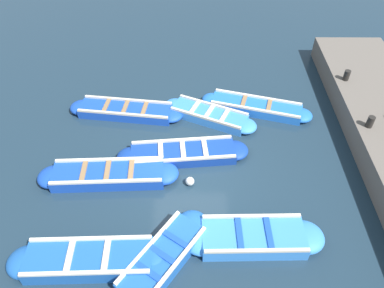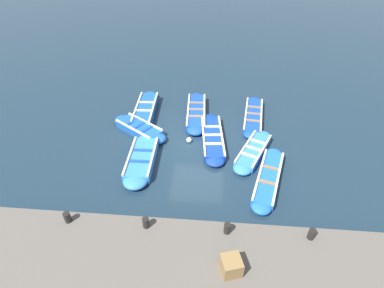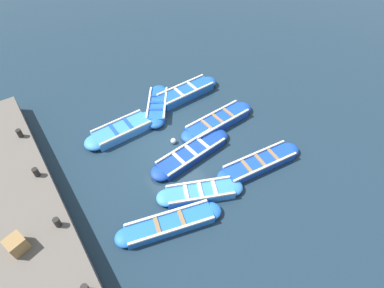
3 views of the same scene
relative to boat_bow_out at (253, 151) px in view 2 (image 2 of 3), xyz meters
name	(u,v)px [view 2 (image 2 of 3)]	position (x,y,z in m)	size (l,w,h in m)	color
ground_plane	(198,143)	(0.58, 2.38, -0.15)	(120.00, 120.00, 0.00)	#1C303F
boat_bow_out	(253,151)	(0.00, 0.00, 0.00)	(3.24, 1.98, 0.36)	#3884E0
boat_far_corner	(142,159)	(-0.94, 4.56, 0.03)	(3.43, 1.07, 0.43)	#3884E0
boat_outer_left	(196,112)	(2.85, 2.61, 0.03)	(3.92, 1.03, 0.41)	#1947B7
boat_end_of_row	(253,116)	(2.75, -0.21, 0.00)	(3.87, 1.21, 0.36)	#1947B7
boat_near_quay	(212,138)	(0.81, 1.75, 0.00)	(3.94, 1.19, 0.36)	navy
boat_stern_in	(268,178)	(-1.58, -0.44, 0.00)	(3.77, 1.68, 0.36)	blue
boat_broadside	(139,129)	(1.18, 5.13, 0.03)	(2.42, 3.00, 0.42)	#1E59AD
boat_drifting	(146,110)	(2.84, 5.18, 0.05)	(3.76, 1.03, 0.46)	#1E59AD
quay_wall	(183,266)	(-5.52, 2.38, 0.23)	(2.56, 12.85, 0.77)	#605951
bollard_north	(312,234)	(-4.59, -1.16, 0.80)	(0.20, 0.20, 0.35)	black
bollard_mid_north	(227,228)	(-4.59, 1.20, 0.80)	(0.20, 0.20, 0.35)	black
bollard_mid_south	(146,223)	(-4.59, 3.56, 0.80)	(0.20, 0.20, 0.35)	black
bollard_south	(67,217)	(-4.59, 5.92, 0.80)	(0.20, 0.20, 0.35)	black
wooden_crate	(231,266)	(-5.78, 1.12, 0.87)	(0.50, 0.50, 0.50)	olive
buoy_orange_near	(189,140)	(0.59, 2.78, -0.03)	(0.24, 0.24, 0.24)	silver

